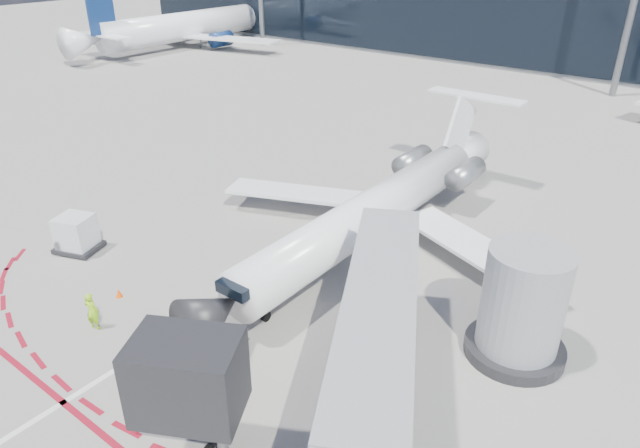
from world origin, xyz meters
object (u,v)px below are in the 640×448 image
Objects in this scene: regional_jet at (380,207)px; ramp_worker at (92,311)px; pushback_tug at (187,379)px; uld_container at (76,234)px.

regional_jet is 14.28× the size of ramp_worker.
regional_jet is 14.33m from pushback_tug.
uld_container reaches higher than ramp_worker.
ramp_worker is at bearing -111.38° from regional_jet.
pushback_tug is at bearing -87.42° from regional_jet.
ramp_worker is at bearing 178.29° from pushback_tug.
uld_container is at bearing -44.37° from ramp_worker.
regional_jet reaches higher than uld_container.
ramp_worker is (-6.18, 0.07, 0.33)m from pushback_tug.
uld_container reaches higher than pushback_tug.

